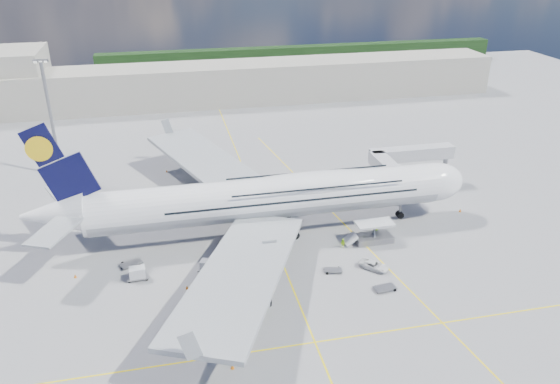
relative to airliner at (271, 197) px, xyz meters
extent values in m
plane|color=gray|center=(-0.26, -10.00, -6.87)|extent=(300.00, 300.00, 0.00)
cube|color=yellow|center=(-0.26, -10.00, -6.86)|extent=(0.25, 220.00, 0.01)
cube|color=yellow|center=(-0.26, -30.00, -6.86)|extent=(120.00, 0.25, 0.01)
cube|color=yellow|center=(13.74, 0.00, -6.86)|extent=(14.16, 99.06, 0.01)
cylinder|color=white|center=(-0.26, 0.00, -0.07)|extent=(62.00, 7.20, 7.20)
cylinder|color=#9EA0A5|center=(-0.26, 0.00, -0.22)|extent=(60.76, 7.13, 7.13)
ellipsoid|color=white|center=(7.74, 0.00, 1.91)|extent=(36.00, 6.84, 3.76)
ellipsoid|color=white|center=(30.74, 0.00, -0.07)|extent=(11.52, 7.20, 7.20)
ellipsoid|color=black|center=(33.98, 0.00, 0.53)|extent=(3.84, 4.16, 1.44)
cone|color=white|center=(-35.76, 0.00, 0.73)|extent=(10.00, 6.84, 6.84)
cube|color=black|center=(-33.76, 0.00, 9.53)|extent=(11.02, 0.46, 14.61)
cylinder|color=yellow|center=(-35.86, 0.00, 12.03)|extent=(4.00, 0.60, 4.00)
cube|color=#999EA3|center=(-8.26, 20.00, -1.27)|extent=(25.49, 39.15, 3.35)
cube|color=#999EA3|center=(-8.26, -20.00, -1.27)|extent=(25.49, 39.15, 3.35)
cylinder|color=#B7BABF|center=(-3.26, 12.50, -3.67)|extent=(5.20, 3.50, 3.50)
cylinder|color=#B7BABF|center=(-7.76, 23.00, -3.67)|extent=(5.20, 3.50, 3.50)
cylinder|color=#B7BABF|center=(-3.26, -12.50, -3.67)|extent=(5.20, 3.50, 3.50)
cylinder|color=#B7BABF|center=(-7.76, -23.00, -3.67)|extent=(5.20, 3.50, 3.50)
cylinder|color=gray|center=(24.74, 0.00, -4.67)|extent=(0.44, 0.44, 3.80)
cylinder|color=black|center=(24.74, 0.00, -6.22)|extent=(1.30, 0.90, 1.30)
cylinder|color=gray|center=(-0.26, 0.00, -4.67)|extent=(0.56, 0.56, 3.80)
cylinder|color=black|center=(-0.26, 3.20, -6.12)|extent=(1.50, 0.90, 1.50)
cube|color=#B7B7BC|center=(24.74, 8.60, 0.23)|extent=(3.00, 10.00, 2.60)
cube|color=#B7B7BC|center=(32.74, 13.60, 0.23)|extent=(18.00, 3.00, 2.60)
cylinder|color=gray|center=(26.74, 11.60, -3.32)|extent=(0.80, 0.80, 7.10)
cylinder|color=black|center=(26.74, 11.60, -6.42)|extent=(0.90, 0.80, 0.90)
cylinder|color=gray|center=(40.74, 13.60, -3.32)|extent=(1.00, 1.00, 7.10)
cube|color=gray|center=(40.74, 13.60, -6.47)|extent=(2.00, 2.00, 0.80)
cylinder|color=#B7B7BC|center=(24.74, 4.80, 0.23)|extent=(3.60, 3.60, 2.80)
cube|color=silver|center=(16.74, -7.10, -3.37)|extent=(6.50, 3.20, 0.35)
cube|color=gray|center=(16.74, -7.10, -6.32)|extent=(6.50, 3.20, 1.10)
cube|color=gray|center=(16.74, -7.10, -4.82)|extent=(0.22, 1.99, 3.00)
cylinder|color=black|center=(14.14, -8.30, -6.52)|extent=(0.70, 0.30, 0.70)
cube|color=silver|center=(12.54, -7.10, -5.87)|extent=(2.16, 2.60, 1.60)
cylinder|color=gray|center=(-40.26, 35.00, 5.63)|extent=(0.70, 0.70, 25.00)
cube|color=gray|center=(-40.26, 35.00, 18.33)|extent=(3.00, 0.40, 0.60)
cube|color=#B2AD9E|center=(-0.26, 85.00, -0.87)|extent=(180.00, 16.00, 12.00)
cube|color=#193814|center=(39.74, 130.00, -2.87)|extent=(160.00, 6.00, 8.00)
cube|color=gray|center=(-23.10, -10.18, -6.49)|extent=(3.36, 1.92, 0.20)
cylinder|color=black|center=(-24.41, -10.84, -6.63)|extent=(0.48, 0.20, 0.48)
cylinder|color=black|center=(-21.79, -9.53, -6.63)|extent=(0.48, 0.20, 0.48)
cube|color=silver|center=(-23.10, -10.18, -5.62)|extent=(2.48, 1.76, 1.63)
cube|color=gray|center=(-8.24, -20.27, -6.50)|extent=(3.42, 2.21, 0.19)
cylinder|color=black|center=(-9.51, -20.91, -6.64)|extent=(0.47, 0.19, 0.47)
cylinder|color=black|center=(-6.97, -19.64, -6.64)|extent=(0.47, 0.19, 0.47)
cube|color=gray|center=(-12.24, -10.39, -6.50)|extent=(3.52, 2.76, 0.19)
cylinder|color=black|center=(-13.49, -11.02, -6.64)|extent=(0.46, 0.19, 0.46)
cylinder|color=black|center=(-10.99, -9.77, -6.64)|extent=(0.46, 0.19, 0.46)
cube|color=silver|center=(-12.24, -10.39, -5.67)|extent=(2.72, 2.34, 1.56)
cube|color=gray|center=(-24.23, -6.06, -6.47)|extent=(3.87, 3.13, 0.20)
cylinder|color=black|center=(-25.60, -6.74, -6.62)|extent=(0.50, 0.20, 0.50)
cylinder|color=black|center=(-22.87, -5.38, -6.62)|extent=(0.50, 0.20, 0.50)
cube|color=gray|center=(7.02, -14.71, -6.54)|extent=(3.14, 2.29, 0.17)
cylinder|color=black|center=(5.89, -15.28, -6.66)|extent=(0.41, 0.17, 0.41)
cylinder|color=black|center=(8.15, -14.15, -6.66)|extent=(0.41, 0.17, 0.41)
cube|color=gray|center=(13.18, -21.03, -6.49)|extent=(3.47, 2.17, 0.20)
cylinder|color=black|center=(11.87, -21.68, -6.63)|extent=(0.48, 0.20, 0.48)
cylinder|color=black|center=(14.48, -20.38, -6.63)|extent=(0.48, 0.20, 0.48)
cube|color=white|center=(-13.44, -22.36, -6.26)|extent=(2.64, 1.70, 1.13)
cube|color=black|center=(-13.44, -22.36, -5.56)|extent=(1.10, 1.23, 0.43)
cylinder|color=black|center=(-14.31, -22.84, -6.59)|extent=(0.56, 0.22, 0.56)
cylinder|color=black|center=(-12.57, -21.88, -6.59)|extent=(0.56, 0.22, 0.56)
cube|color=gray|center=(-13.77, 12.16, -6.01)|extent=(5.90, 3.31, 1.72)
cube|color=white|center=(-14.37, 12.16, -4.38)|extent=(4.50, 3.05, 1.89)
cube|color=white|center=(-11.63, 12.16, -5.24)|extent=(1.96, 2.28, 1.37)
cube|color=black|center=(-11.03, 12.16, -5.07)|extent=(0.53, 1.70, 0.77)
cylinder|color=black|center=(-11.89, 11.18, -6.40)|extent=(0.94, 0.30, 0.94)
cylinder|color=black|center=(-15.66, 13.15, -6.40)|extent=(0.94, 0.30, 0.94)
cube|color=orange|center=(-14.37, 12.16, -4.98)|extent=(4.56, 3.10, 0.43)
cube|color=gray|center=(-11.76, 39.35, -5.85)|extent=(7.02, 3.83, 2.04)
cube|color=white|center=(-12.47, 39.35, -3.90)|extent=(5.34, 3.56, 2.25)
cube|color=white|center=(-9.20, 39.35, -4.93)|extent=(2.30, 2.69, 1.64)
cube|color=black|center=(-8.49, 39.35, -4.72)|extent=(0.59, 2.03, 0.92)
cylinder|color=black|center=(-9.51, 38.17, -6.31)|extent=(1.12, 0.36, 1.12)
cylinder|color=black|center=(-14.01, 40.53, -6.31)|extent=(1.12, 0.36, 1.12)
imported|color=white|center=(13.59, -15.36, -6.21)|extent=(4.82, 4.89, 1.31)
imported|color=#93E017|center=(21.27, 5.12, -6.01)|extent=(0.70, 0.54, 1.72)
imported|color=#AFEC18|center=(10.82, -8.16, -6.02)|extent=(1.05, 1.02, 1.70)
imported|color=#A3DD17|center=(-16.29, -21.21, -6.10)|extent=(0.40, 0.91, 1.53)
imported|color=#A6EE19|center=(18.26, -4.71, -5.93)|extent=(1.05, 1.08, 1.87)
imported|color=#C6E618|center=(-5.51, -22.64, -6.06)|extent=(1.17, 0.87, 1.62)
cone|color=orange|center=(37.14, -0.24, -6.55)|extent=(0.50, 0.50, 0.64)
cube|color=orange|center=(37.14, -0.24, -6.85)|extent=(0.44, 0.44, 0.03)
cone|color=orange|center=(-2.75, 9.57, -6.59)|extent=(0.43, 0.43, 0.55)
cube|color=orange|center=(-2.75, 9.57, -6.85)|extent=(0.37, 0.37, 0.03)
cone|color=orange|center=(-17.43, 31.59, -6.61)|extent=(0.40, 0.40, 0.51)
cube|color=orange|center=(-17.43, 31.59, -6.85)|extent=(0.35, 0.35, 0.03)
cone|color=orange|center=(-15.85, -14.38, -6.57)|extent=(0.46, 0.46, 0.59)
cube|color=orange|center=(-15.85, -14.38, -6.85)|extent=(0.40, 0.40, 0.03)
cone|color=orange|center=(-11.48, -32.41, -6.56)|extent=(0.48, 0.48, 0.62)
cube|color=orange|center=(-11.48, -32.41, -6.85)|extent=(0.42, 0.42, 0.03)
cone|color=orange|center=(-32.65, -7.63, -6.57)|extent=(0.47, 0.47, 0.60)
cube|color=orange|center=(-32.65, -7.63, -6.85)|extent=(0.41, 0.41, 0.03)
camera|label=1|loc=(-16.82, -83.78, 41.54)|focal=35.00mm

